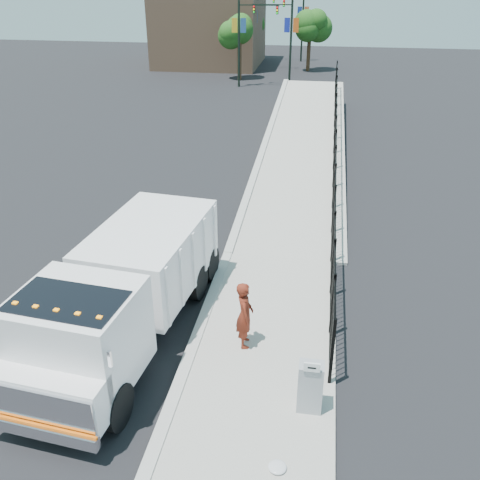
# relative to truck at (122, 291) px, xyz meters

# --- Properties ---
(ground) EXTENTS (120.00, 120.00, 0.00)m
(ground) POSITION_rel_truck_xyz_m (1.84, 1.05, -1.57)
(ground) COLOR black
(ground) RESTS_ON ground
(sidewalk) EXTENTS (3.55, 12.00, 0.12)m
(sidewalk) POSITION_rel_truck_xyz_m (3.77, -0.95, -1.51)
(sidewalk) COLOR #9E998E
(sidewalk) RESTS_ON ground
(curb) EXTENTS (0.30, 12.00, 0.16)m
(curb) POSITION_rel_truck_xyz_m (1.84, -0.95, -1.49)
(curb) COLOR #ADAAA3
(curb) RESTS_ON ground
(ramp) EXTENTS (3.95, 24.06, 3.19)m
(ramp) POSITION_rel_truck_xyz_m (3.97, 17.05, -1.57)
(ramp) COLOR #9E998E
(ramp) RESTS_ON ground
(iron_fence) EXTENTS (0.10, 28.00, 1.80)m
(iron_fence) POSITION_rel_truck_xyz_m (5.39, 13.05, -0.67)
(iron_fence) COLOR black
(iron_fence) RESTS_ON ground
(truck) EXTENTS (3.45, 8.40, 2.80)m
(truck) POSITION_rel_truck_xyz_m (0.00, 0.00, 0.00)
(truck) COLOR black
(truck) RESTS_ON ground
(worker) EXTENTS (0.57, 0.75, 1.86)m
(worker) POSITION_rel_truck_xyz_m (3.16, 0.18, -0.52)
(worker) COLOR maroon
(worker) RESTS_ON sidewalk
(utility_cabinet) EXTENTS (0.55, 0.40, 1.25)m
(utility_cabinet) POSITION_rel_truck_xyz_m (4.94, -1.87, -0.83)
(utility_cabinet) COLOR gray
(utility_cabinet) RESTS_ON sidewalk
(arrow_sign) EXTENTS (0.35, 0.04, 0.22)m
(arrow_sign) POSITION_rel_truck_xyz_m (4.94, -2.09, -0.09)
(arrow_sign) COLOR white
(arrow_sign) RESTS_ON utility_cabinet
(debris) EXTENTS (0.37, 0.37, 0.09)m
(debris) POSITION_rel_truck_xyz_m (4.40, -3.62, -1.41)
(debris) COLOR silver
(debris) RESTS_ON sidewalk
(light_pole_0) EXTENTS (3.77, 0.22, 8.00)m
(light_pole_0) POSITION_rel_truck_xyz_m (-2.18, 34.14, 2.79)
(light_pole_0) COLOR black
(light_pole_0) RESTS_ON ground
(light_pole_1) EXTENTS (3.78, 0.22, 8.00)m
(light_pole_1) POSITION_rel_truck_xyz_m (1.35, 34.97, 2.79)
(light_pole_1) COLOR black
(light_pole_1) RESTS_ON ground
(light_pole_2) EXTENTS (3.77, 0.22, 8.00)m
(light_pole_2) POSITION_rel_truck_xyz_m (-2.41, 42.93, 2.79)
(light_pole_2) COLOR black
(light_pole_2) RESTS_ON ground
(light_pole_3) EXTENTS (3.77, 0.22, 8.00)m
(light_pole_3) POSITION_rel_truck_xyz_m (1.55, 48.43, 2.79)
(light_pole_3) COLOR black
(light_pole_3) RESTS_ON ground
(tree_0) EXTENTS (2.50, 2.50, 5.25)m
(tree_0) POSITION_rel_truck_xyz_m (-2.91, 37.08, 2.36)
(tree_0) COLOR #382314
(tree_0) RESTS_ON ground
(tree_1) EXTENTS (2.37, 2.37, 5.18)m
(tree_1) POSITION_rel_truck_xyz_m (2.86, 42.79, 2.35)
(tree_1) COLOR #382314
(tree_1) RESTS_ON ground
(tree_2) EXTENTS (2.80, 2.80, 5.40)m
(tree_2) POSITION_rel_truck_xyz_m (-3.55, 48.53, 2.38)
(tree_2) COLOR #382314
(tree_2) RESTS_ON ground
(building) EXTENTS (10.00, 10.00, 8.00)m
(building) POSITION_rel_truck_xyz_m (-7.16, 45.05, 2.43)
(building) COLOR #8C664C
(building) RESTS_ON ground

